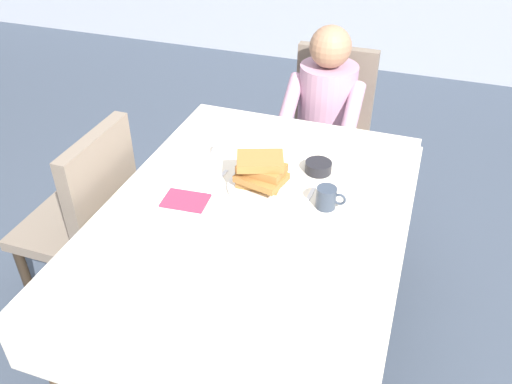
% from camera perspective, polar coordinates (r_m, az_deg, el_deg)
% --- Properties ---
extents(ground_plane, '(14.00, 14.00, 0.00)m').
position_cam_1_polar(ground_plane, '(2.51, -0.17, -15.41)').
color(ground_plane, '#3D4756').
extents(dining_table_main, '(1.12, 1.52, 0.74)m').
position_cam_1_polar(dining_table_main, '(2.05, -0.20, -3.87)').
color(dining_table_main, silver).
rests_on(dining_table_main, ground).
extents(chair_diner, '(0.44, 0.45, 0.93)m').
position_cam_1_polar(chair_diner, '(3.06, 7.84, 7.48)').
color(chair_diner, '#7A6B5B').
rests_on(chair_diner, ground).
extents(diner_person, '(0.40, 0.43, 1.12)m').
position_cam_1_polar(diner_person, '(2.86, 7.37, 8.56)').
color(diner_person, '#B2849E').
rests_on(diner_person, ground).
extents(chair_left_side, '(0.45, 0.44, 0.93)m').
position_cam_1_polar(chair_left_side, '(2.43, -17.58, -2.13)').
color(chair_left_side, '#7A6B5B').
rests_on(chair_left_side, ground).
extents(plate_breakfast, '(0.28, 0.28, 0.02)m').
position_cam_1_polar(plate_breakfast, '(2.10, 0.70, 0.59)').
color(plate_breakfast, white).
rests_on(plate_breakfast, dining_table_main).
extents(breakfast_stack, '(0.22, 0.19, 0.12)m').
position_cam_1_polar(breakfast_stack, '(2.06, 0.53, 2.24)').
color(breakfast_stack, '#A36B33').
rests_on(breakfast_stack, plate_breakfast).
extents(cup_coffee, '(0.11, 0.08, 0.08)m').
position_cam_1_polar(cup_coffee, '(2.00, 7.61, -0.61)').
color(cup_coffee, '#333D4C').
rests_on(cup_coffee, dining_table_main).
extents(bowl_butter, '(0.11, 0.11, 0.04)m').
position_cam_1_polar(bowl_butter, '(2.21, 6.71, 2.69)').
color(bowl_butter, black).
rests_on(bowl_butter, dining_table_main).
extents(syrup_pitcher, '(0.08, 0.08, 0.07)m').
position_cam_1_polar(syrup_pitcher, '(2.30, -4.16, 4.79)').
color(syrup_pitcher, silver).
rests_on(syrup_pitcher, dining_table_main).
extents(fork_left_of_plate, '(0.03, 0.18, 0.00)m').
position_cam_1_polar(fork_left_of_plate, '(2.15, -4.29, 1.13)').
color(fork_left_of_plate, silver).
rests_on(fork_left_of_plate, dining_table_main).
extents(knife_right_of_plate, '(0.02, 0.20, 0.00)m').
position_cam_1_polar(knife_right_of_plate, '(2.05, 5.57, -0.83)').
color(knife_right_of_plate, silver).
rests_on(knife_right_of_plate, dining_table_main).
extents(spoon_near_edge, '(0.15, 0.03, 0.00)m').
position_cam_1_polar(spoon_near_edge, '(1.84, -1.71, -5.49)').
color(spoon_near_edge, silver).
rests_on(spoon_near_edge, dining_table_main).
extents(napkin_folded, '(0.18, 0.13, 0.01)m').
position_cam_1_polar(napkin_folded, '(2.05, -7.58, -0.90)').
color(napkin_folded, '#8C2D4C').
rests_on(napkin_folded, dining_table_main).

